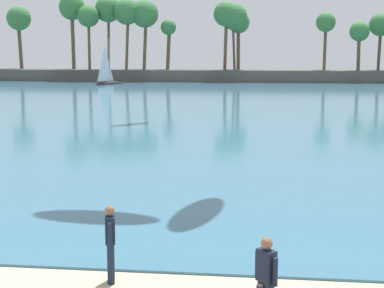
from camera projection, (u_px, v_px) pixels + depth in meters
sea at (242, 90)px, 70.50m from camera, size 220.00×117.22×0.06m
palm_headland at (218, 51)px, 88.60m from camera, size 81.57×6.51×13.15m
person_rigging_by_gear at (266, 280)px, 10.34m from camera, size 0.39×0.44×1.67m
person_at_waterline at (110, 241)px, 12.41m from camera, size 0.27×0.54×1.67m
sailboat_near_shore at (108, 80)px, 81.65m from camera, size 3.75×4.57×6.67m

